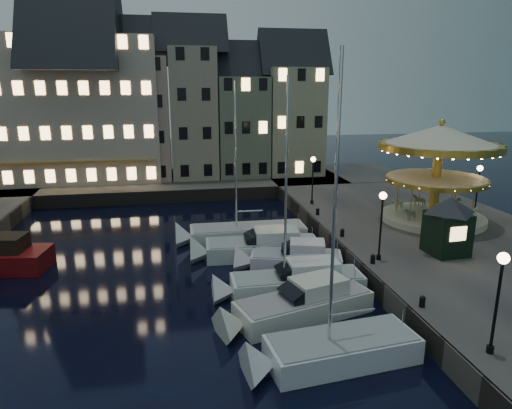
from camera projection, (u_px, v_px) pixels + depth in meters
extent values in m
plane|color=black|center=(264.00, 296.00, 25.48)|extent=(160.00, 160.00, 0.00)
cube|color=#474442|center=(435.00, 237.00, 33.46)|extent=(16.00, 56.00, 1.30)
cube|color=#474442|center=(144.00, 185.00, 50.56)|extent=(44.00, 12.00, 1.30)
cube|color=#47423A|center=(331.00, 243.00, 32.07)|extent=(0.15, 44.00, 1.30)
cube|color=#47423A|center=(161.00, 197.00, 45.20)|extent=(48.00, 0.15, 1.30)
cylinder|color=black|center=(490.00, 349.00, 17.80)|extent=(0.28, 0.28, 0.30)
cylinder|color=black|center=(496.00, 309.00, 17.36)|extent=(0.12, 0.12, 3.80)
sphere|color=#FFD18C|center=(504.00, 258.00, 16.84)|extent=(0.44, 0.44, 0.44)
cylinder|color=black|center=(379.00, 257.00, 27.32)|extent=(0.28, 0.28, 0.30)
cylinder|color=black|center=(381.00, 229.00, 26.87)|extent=(0.12, 0.12, 3.80)
sphere|color=#FFD18C|center=(383.00, 196.00, 26.35)|extent=(0.44, 0.44, 0.44)
cylinder|color=black|center=(312.00, 202.00, 40.16)|extent=(0.28, 0.28, 0.30)
cylinder|color=black|center=(312.00, 183.00, 39.71)|extent=(0.12, 0.12, 3.80)
sphere|color=#FFD18C|center=(313.00, 159.00, 39.19)|extent=(0.44, 0.44, 0.44)
cylinder|color=black|center=(474.00, 216.00, 35.94)|extent=(0.28, 0.28, 0.30)
cylinder|color=black|center=(477.00, 194.00, 35.50)|extent=(0.12, 0.12, 3.80)
sphere|color=#FFD18C|center=(480.00, 168.00, 34.97)|extent=(0.44, 0.44, 0.44)
cylinder|color=black|center=(422.00, 303.00, 21.49)|extent=(0.28, 0.28, 0.40)
sphere|color=black|center=(423.00, 299.00, 21.44)|extent=(0.30, 0.30, 0.30)
cylinder|color=black|center=(373.00, 260.00, 26.72)|extent=(0.28, 0.28, 0.40)
sphere|color=black|center=(373.00, 257.00, 26.67)|extent=(0.30, 0.30, 0.30)
cylinder|color=black|center=(342.00, 234.00, 31.48)|extent=(0.28, 0.28, 0.40)
sphere|color=black|center=(342.00, 231.00, 31.42)|extent=(0.30, 0.30, 0.30)
cylinder|color=black|center=(318.00, 212.00, 36.71)|extent=(0.28, 0.28, 0.40)
sphere|color=black|center=(318.00, 210.00, 36.66)|extent=(0.30, 0.30, 0.30)
cube|color=gray|center=(31.00, 130.00, 48.90)|extent=(5.00, 8.00, 11.00)
cube|color=slate|center=(84.00, 124.00, 49.72)|extent=(5.60, 8.00, 12.00)
cube|color=tan|center=(141.00, 119.00, 50.64)|extent=(6.20, 8.00, 13.00)
cube|color=#9F927B|center=(193.00, 114.00, 51.52)|extent=(5.00, 8.00, 14.00)
cube|color=slate|center=(241.00, 126.00, 52.85)|extent=(5.60, 8.00, 11.00)
cube|color=tan|center=(291.00, 121.00, 53.77)|extent=(6.20, 8.00, 12.00)
cube|color=beige|center=(83.00, 110.00, 49.35)|extent=(16.00, 9.00, 15.00)
cube|color=silver|center=(342.00, 351.00, 19.43)|extent=(6.66, 3.17, 1.30)
cube|color=gray|center=(343.00, 337.00, 19.26)|extent=(6.32, 2.94, 0.10)
cylinder|color=silver|center=(335.00, 211.00, 17.65)|extent=(0.14, 0.14, 11.24)
cube|color=beige|center=(304.00, 309.00, 23.15)|extent=(7.41, 4.22, 1.30)
cube|color=gray|center=(304.00, 296.00, 22.97)|extent=(7.02, 3.94, 0.10)
cube|color=beige|center=(318.00, 285.00, 23.23)|extent=(3.06, 2.44, 0.80)
cube|color=black|center=(295.00, 293.00, 22.65)|extent=(1.60, 1.91, 0.94)
cube|color=silver|center=(297.00, 286.00, 25.70)|extent=(7.44, 2.29, 1.30)
cube|color=gray|center=(297.00, 275.00, 25.53)|extent=(7.07, 2.11, 0.10)
cube|color=silver|center=(313.00, 267.00, 25.56)|extent=(2.84, 1.68, 0.80)
cube|color=black|center=(287.00, 271.00, 25.35)|extent=(1.26, 1.55, 0.97)
cylinder|color=silver|center=(286.00, 189.00, 24.14)|extent=(0.14, 0.14, 9.97)
cube|color=silver|center=(296.00, 263.00, 29.00)|extent=(6.04, 3.62, 1.30)
cube|color=gray|center=(296.00, 253.00, 28.83)|extent=(5.72, 3.37, 0.10)
cube|color=silver|center=(307.00, 247.00, 28.66)|extent=(2.51, 2.15, 0.80)
cube|color=black|center=(289.00, 248.00, 28.79)|extent=(1.37, 1.73, 0.86)
cube|color=silver|center=(263.00, 250.00, 31.30)|extent=(7.83, 3.00, 1.30)
cube|color=gray|center=(263.00, 241.00, 31.13)|extent=(7.43, 2.77, 0.10)
cube|color=silver|center=(276.00, 235.00, 31.13)|extent=(3.03, 2.09, 0.80)
cube|color=black|center=(254.00, 237.00, 30.97)|extent=(1.38, 1.86, 0.99)
cube|color=silver|center=(248.00, 235.00, 34.59)|extent=(8.70, 2.70, 1.30)
cube|color=gray|center=(248.00, 226.00, 34.42)|extent=(8.26, 2.48, 0.10)
cylinder|color=silver|center=(236.00, 150.00, 32.80)|extent=(0.14, 0.14, 11.65)
cube|color=black|center=(6.00, 244.00, 28.76)|extent=(2.58, 2.23, 1.06)
cylinder|color=beige|center=(432.00, 218.00, 35.11)|extent=(7.71, 7.71, 0.48)
cylinder|color=gold|center=(436.00, 177.00, 34.29)|extent=(0.67, 0.67, 5.98)
cylinder|color=beige|center=(436.00, 178.00, 34.31)|extent=(7.13, 7.13, 0.17)
cylinder|color=gold|center=(436.00, 180.00, 34.36)|extent=(7.40, 7.40, 0.34)
cone|color=beige|center=(441.00, 135.00, 33.50)|extent=(8.87, 8.87, 1.54)
cylinder|color=gold|center=(439.00, 146.00, 33.71)|extent=(8.87, 8.87, 0.48)
sphere|color=gold|center=(442.00, 122.00, 33.26)|extent=(0.48, 0.48, 0.48)
imported|color=beige|center=(457.00, 204.00, 36.13)|extent=(1.61, 1.16, 0.96)
cube|color=black|center=(447.00, 233.00, 28.03)|extent=(2.33, 2.33, 2.62)
pyramid|color=black|center=(451.00, 197.00, 27.44)|extent=(3.49, 3.49, 0.98)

